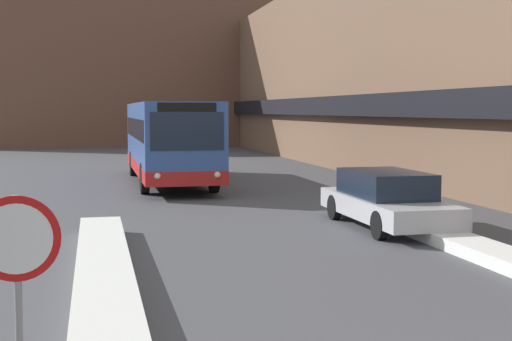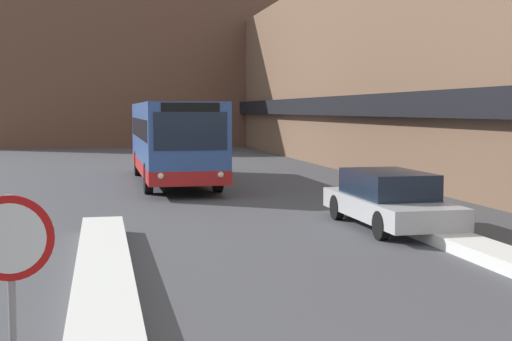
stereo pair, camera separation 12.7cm
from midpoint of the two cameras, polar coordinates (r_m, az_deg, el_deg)
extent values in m
cube|color=brown|center=(31.14, 13.34, 8.46)|extent=(5.00, 60.00, 9.76)
cube|color=black|center=(29.96, 8.52, 5.18)|extent=(0.50, 60.00, 0.90)
cube|color=brown|center=(58.86, -9.38, 8.15)|extent=(26.00, 8.00, 12.62)
cube|color=silver|center=(12.09, -12.37, -8.00)|extent=(0.90, 10.14, 0.36)
cube|color=#335193|center=(28.03, -7.13, 2.64)|extent=(2.63, 11.28, 2.67)
cube|color=red|center=(28.09, -7.10, 0.40)|extent=(2.65, 11.30, 0.47)
cube|color=#192333|center=(28.01, -7.13, 3.41)|extent=(2.65, 10.38, 0.73)
cube|color=#192333|center=(22.40, -5.68, 3.14)|extent=(2.31, 0.03, 1.20)
cube|color=black|center=(22.39, -5.70, 5.07)|extent=(1.84, 0.03, 0.28)
sphere|color=#F2EAC6|center=(22.38, -8.05, -0.44)|extent=(0.20, 0.20, 0.20)
sphere|color=#F2EAC6|center=(22.61, -3.27, -0.35)|extent=(0.20, 0.20, 0.20)
cylinder|color=black|center=(24.53, -9.05, -0.63)|extent=(0.28, 1.07, 1.07)
cylinder|color=black|center=(24.80, -3.53, -0.52)|extent=(0.28, 1.07, 1.07)
cylinder|color=black|center=(31.49, -9.91, 0.56)|extent=(0.28, 1.07, 1.07)
cylinder|color=black|center=(31.70, -5.59, 0.64)|extent=(0.28, 1.07, 1.07)
cube|color=#B7B7BC|center=(17.58, 10.25, -2.88)|extent=(1.80, 4.85, 0.49)
cube|color=#192333|center=(17.62, 10.12, -1.04)|extent=(1.59, 2.67, 0.62)
cylinder|color=black|center=(16.61, 14.89, -4.06)|extent=(0.20, 0.65, 0.65)
cylinder|color=black|center=(15.92, 9.64, -4.34)|extent=(0.20, 0.65, 0.65)
cylinder|color=black|center=(19.30, 10.73, -2.76)|extent=(0.20, 0.65, 0.65)
cylinder|color=black|center=(18.70, 6.11, -2.94)|extent=(0.20, 0.65, 0.65)
cylinder|color=gray|center=(6.76, -18.97, -10.79)|extent=(0.07, 0.07, 2.11)
cylinder|color=red|center=(6.59, -19.15, -5.18)|extent=(0.76, 0.03, 0.76)
cylinder|color=white|center=(6.58, -19.16, -5.20)|extent=(0.62, 0.01, 0.62)
camera|label=1|loc=(0.06, -90.29, -0.02)|focal=50.00mm
camera|label=2|loc=(0.06, 89.71, 0.02)|focal=50.00mm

